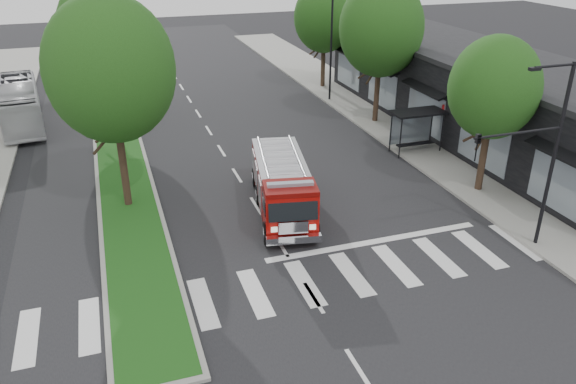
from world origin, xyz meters
name	(u,v)px	position (x,y,z in m)	size (l,w,h in m)	color
ground	(281,246)	(0.00, 0.00, 0.00)	(140.00, 140.00, 0.00)	black
sidewalk_right	(416,138)	(12.50, 10.00, 0.07)	(5.00, 80.00, 0.15)	gray
median	(116,130)	(-6.00, 18.00, 0.08)	(3.00, 50.00, 0.15)	gray
storefront_row	(480,96)	(17.00, 10.00, 2.50)	(8.00, 30.00, 5.00)	black
bus_shelter	(416,120)	(11.20, 8.15, 2.04)	(3.20, 1.60, 2.61)	black
tree_right_near	(494,88)	(11.50, 2.00, 5.51)	(4.40, 4.40, 8.05)	black
tree_right_mid	(381,28)	(11.50, 14.00, 6.49)	(5.60, 5.60, 9.72)	black
tree_right_far	(324,17)	(11.50, 24.00, 5.84)	(5.00, 5.00, 8.73)	black
tree_median_near	(110,70)	(-6.00, 6.00, 6.81)	(5.80, 5.80, 10.16)	black
tree_median_far	(101,28)	(-6.00, 20.00, 6.49)	(5.60, 5.60, 9.72)	black
streetlight_right_near	(538,147)	(9.61, -3.50, 4.67)	(4.08, 0.22, 8.00)	black
streetlight_right_far	(329,44)	(10.35, 20.00, 4.48)	(2.11, 0.20, 8.00)	black
fire_engine	(282,186)	(1.11, 3.21, 1.31)	(3.75, 8.16, 2.72)	#630705
city_bus	(20,104)	(-12.00, 21.54, 1.44)	(2.42, 10.36, 2.89)	#BBBCC0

